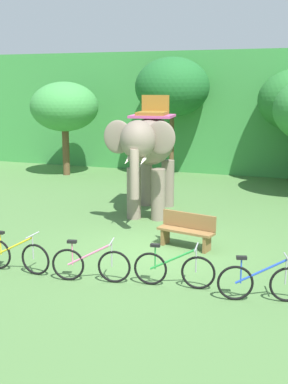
{
  "coord_description": "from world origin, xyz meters",
  "views": [
    {
      "loc": [
        3.75,
        -11.14,
        4.12
      ],
      "look_at": [
        -0.62,
        1.0,
        1.3
      ],
      "focal_mm": 46.17,
      "sensor_mm": 36.0,
      "label": 1
    }
  ],
  "objects_px": {
    "bike_green": "(174,269)",
    "wooden_bench": "(187,229)",
    "elephant": "(150,147)",
    "tree_center_left": "(64,107)",
    "bike_blue": "(261,282)",
    "bike_pink": "(91,264)",
    "tree_center": "(172,87)",
    "bike_yellow": "(16,255)"
  },
  "relations": [
    {
      "from": "bike_blue",
      "to": "bike_yellow",
      "type": "bearing_deg",
      "value": -176.87
    },
    {
      "from": "bike_yellow",
      "to": "bike_blue",
      "type": "bearing_deg",
      "value": 3.13
    },
    {
      "from": "elephant",
      "to": "wooden_bench",
      "type": "distance_m",
      "value": 3.82
    },
    {
      "from": "bike_blue",
      "to": "wooden_bench",
      "type": "distance_m",
      "value": 3.46
    },
    {
      "from": "elephant",
      "to": "bike_blue",
      "type": "bearing_deg",
      "value": -52.49
    },
    {
      "from": "tree_center_left",
      "to": "bike_pink",
      "type": "xyz_separation_m",
      "value": [
        6.64,
        -11.15,
        -2.73
      ]
    },
    {
      "from": "bike_yellow",
      "to": "tree_center_left",
      "type": "bearing_deg",
      "value": 113.28
    },
    {
      "from": "tree_center_left",
      "to": "bike_blue",
      "type": "bearing_deg",
      "value": -47.04
    },
    {
      "from": "tree_center_left",
      "to": "elephant",
      "type": "relative_size",
      "value": 1.0
    },
    {
      "from": "bike_pink",
      "to": "bike_green",
      "type": "xyz_separation_m",
      "value": [
        1.74,
        0.32,
        0.0
      ]
    },
    {
      "from": "bike_green",
      "to": "tree_center",
      "type": "bearing_deg",
      "value": 106.92
    },
    {
      "from": "bike_pink",
      "to": "elephant",
      "type": "bearing_deg",
      "value": 96.54
    },
    {
      "from": "bike_green",
      "to": "bike_blue",
      "type": "bearing_deg",
      "value": -2.79
    },
    {
      "from": "bike_yellow",
      "to": "bike_pink",
      "type": "bearing_deg",
      "value": 1.75
    },
    {
      "from": "bike_yellow",
      "to": "elephant",
      "type": "bearing_deg",
      "value": 78.45
    },
    {
      "from": "wooden_bench",
      "to": "bike_pink",
      "type": "bearing_deg",
      "value": -114.59
    },
    {
      "from": "tree_center_left",
      "to": "bike_green",
      "type": "distance_m",
      "value": 13.97
    },
    {
      "from": "elephant",
      "to": "bike_pink",
      "type": "distance_m",
      "value": 5.99
    },
    {
      "from": "bike_yellow",
      "to": "wooden_bench",
      "type": "distance_m",
      "value": 4.32
    },
    {
      "from": "tree_center",
      "to": "tree_center_left",
      "type": "bearing_deg",
      "value": -163.4
    },
    {
      "from": "tree_center_left",
      "to": "bike_blue",
      "type": "height_order",
      "value": "tree_center_left"
    },
    {
      "from": "tree_center_left",
      "to": "bike_pink",
      "type": "relative_size",
      "value": 2.53
    },
    {
      "from": "bike_green",
      "to": "bike_yellow",
      "type": "bearing_deg",
      "value": -173.93
    },
    {
      "from": "bike_blue",
      "to": "wooden_bench",
      "type": "bearing_deg",
      "value": 129.45
    },
    {
      "from": "elephant",
      "to": "wooden_bench",
      "type": "bearing_deg",
      "value": -54.46
    },
    {
      "from": "tree_center_left",
      "to": "bike_pink",
      "type": "height_order",
      "value": "tree_center_left"
    },
    {
      "from": "elephant",
      "to": "bike_blue",
      "type": "xyz_separation_m",
      "value": [
        4.17,
        -5.44,
        -1.82
      ]
    },
    {
      "from": "elephant",
      "to": "bike_pink",
      "type": "xyz_separation_m",
      "value": [
        0.65,
        -5.68,
        -1.82
      ]
    },
    {
      "from": "tree_center",
      "to": "bike_yellow",
      "type": "xyz_separation_m",
      "value": [
        0.16,
        -12.6,
        -3.61
      ]
    },
    {
      "from": "wooden_bench",
      "to": "tree_center_left",
      "type": "bearing_deg",
      "value": 134.02
    },
    {
      "from": "bike_yellow",
      "to": "tree_center",
      "type": "bearing_deg",
      "value": 90.71
    },
    {
      "from": "tree_center_left",
      "to": "bike_pink",
      "type": "bearing_deg",
      "value": -59.22
    },
    {
      "from": "elephant",
      "to": "bike_green",
      "type": "xyz_separation_m",
      "value": [
        2.39,
        -5.35,
        -1.82
      ]
    },
    {
      "from": "bike_yellow",
      "to": "wooden_bench",
      "type": "relative_size",
      "value": 1.1
    },
    {
      "from": "tree_center",
      "to": "bike_pink",
      "type": "bearing_deg",
      "value": -81.04
    },
    {
      "from": "elephant",
      "to": "wooden_bench",
      "type": "relative_size",
      "value": 2.72
    },
    {
      "from": "wooden_bench",
      "to": "tree_center",
      "type": "bearing_deg",
      "value": 108.93
    },
    {
      "from": "tree_center",
      "to": "wooden_bench",
      "type": "height_order",
      "value": "tree_center"
    },
    {
      "from": "elephant",
      "to": "bike_green",
      "type": "relative_size",
      "value": 2.48
    },
    {
      "from": "bike_yellow",
      "to": "wooden_bench",
      "type": "xyz_separation_m",
      "value": [
        3.15,
        2.96,
        0.09
      ]
    },
    {
      "from": "wooden_bench",
      "to": "bike_green",
      "type": "bearing_deg",
      "value": -80.92
    },
    {
      "from": "bike_green",
      "to": "wooden_bench",
      "type": "height_order",
      "value": "bike_green"
    }
  ]
}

